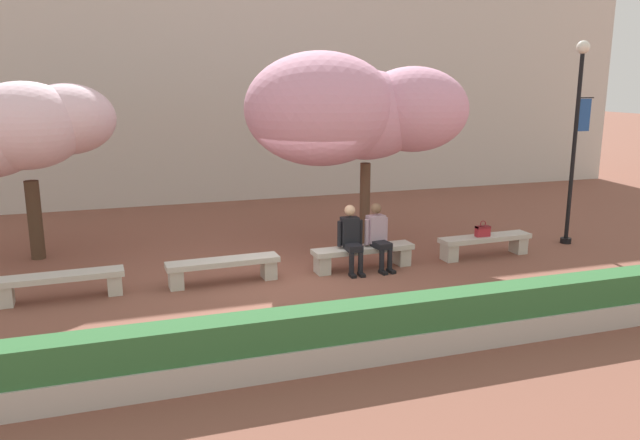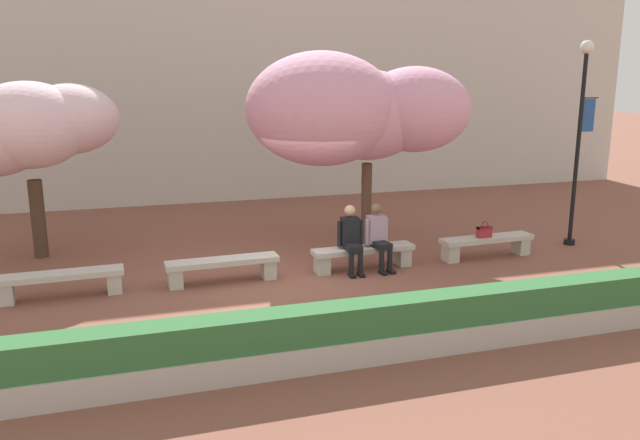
{
  "view_description": "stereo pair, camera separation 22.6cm",
  "coord_description": "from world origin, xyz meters",
  "px_view_note": "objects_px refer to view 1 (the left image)",
  "views": [
    {
      "loc": [
        -3.13,
        -10.86,
        3.66
      ],
      "look_at": [
        0.55,
        0.2,
        1.0
      ],
      "focal_mm": 35.0,
      "sensor_mm": 36.0,
      "label": 1
    },
    {
      "loc": [
        -2.91,
        -10.93,
        3.66
      ],
      "look_at": [
        0.55,
        0.2,
        1.0
      ],
      "focal_mm": 35.0,
      "sensor_mm": 36.0,
      "label": 2
    }
  ],
  "objects_px": {
    "cherry_tree_main": "(351,111)",
    "stone_bench_near_east": "(485,242)",
    "lamp_post_with_banner": "(576,126)",
    "stone_bench_west_end": "(61,282)",
    "handbag": "(483,230)",
    "person_seated_right": "(378,234)",
    "cherry_tree_secondary": "(18,128)",
    "person_seated_left": "(351,236)",
    "stone_bench_near_west": "(223,267)",
    "stone_bench_center": "(363,254)"
  },
  "relations": [
    {
      "from": "person_seated_left",
      "to": "handbag",
      "type": "height_order",
      "value": "person_seated_left"
    },
    {
      "from": "stone_bench_center",
      "to": "person_seated_left",
      "type": "bearing_deg",
      "value": -169.1
    },
    {
      "from": "stone_bench_west_end",
      "to": "lamp_post_with_banner",
      "type": "relative_size",
      "value": 0.46
    },
    {
      "from": "lamp_post_with_banner",
      "to": "cherry_tree_secondary",
      "type": "bearing_deg",
      "value": 167.38
    },
    {
      "from": "stone_bench_near_east",
      "to": "person_seated_left",
      "type": "xyz_separation_m",
      "value": [
        -3.02,
        -0.05,
        0.39
      ]
    },
    {
      "from": "stone_bench_west_end",
      "to": "person_seated_left",
      "type": "bearing_deg",
      "value": -0.59
    },
    {
      "from": "person_seated_left",
      "to": "stone_bench_near_west",
      "type": "bearing_deg",
      "value": 178.76
    },
    {
      "from": "stone_bench_center",
      "to": "lamp_post_with_banner",
      "type": "xyz_separation_m",
      "value": [
        5.12,
        0.36,
        2.34
      ]
    },
    {
      "from": "stone_bench_near_west",
      "to": "stone_bench_center",
      "type": "xyz_separation_m",
      "value": [
        2.75,
        0.0,
        0.0
      ]
    },
    {
      "from": "cherry_tree_main",
      "to": "lamp_post_with_banner",
      "type": "height_order",
      "value": "lamp_post_with_banner"
    },
    {
      "from": "cherry_tree_main",
      "to": "stone_bench_near_west",
      "type": "bearing_deg",
      "value": -154.38
    },
    {
      "from": "stone_bench_near_east",
      "to": "lamp_post_with_banner",
      "type": "relative_size",
      "value": 0.46
    },
    {
      "from": "stone_bench_near_east",
      "to": "handbag",
      "type": "distance_m",
      "value": 0.29
    },
    {
      "from": "cherry_tree_main",
      "to": "person_seated_right",
      "type": "bearing_deg",
      "value": -89.2
    },
    {
      "from": "handbag",
      "to": "cherry_tree_main",
      "type": "relative_size",
      "value": 0.07
    },
    {
      "from": "stone_bench_west_end",
      "to": "stone_bench_center",
      "type": "relative_size",
      "value": 1.0
    },
    {
      "from": "stone_bench_west_end",
      "to": "stone_bench_center",
      "type": "distance_m",
      "value": 5.49
    },
    {
      "from": "cherry_tree_secondary",
      "to": "person_seated_left",
      "type": "bearing_deg",
      "value": -26.34
    },
    {
      "from": "stone_bench_near_west",
      "to": "stone_bench_center",
      "type": "distance_m",
      "value": 2.75
    },
    {
      "from": "stone_bench_near_east",
      "to": "person_seated_right",
      "type": "height_order",
      "value": "person_seated_right"
    },
    {
      "from": "stone_bench_center",
      "to": "person_seated_right",
      "type": "height_order",
      "value": "person_seated_right"
    },
    {
      "from": "stone_bench_near_west",
      "to": "cherry_tree_secondary",
      "type": "height_order",
      "value": "cherry_tree_secondary"
    },
    {
      "from": "handbag",
      "to": "person_seated_left",
      "type": "bearing_deg",
      "value": -179.52
    },
    {
      "from": "person_seated_left",
      "to": "handbag",
      "type": "xyz_separation_m",
      "value": [
        2.93,
        0.02,
        -0.12
      ]
    },
    {
      "from": "cherry_tree_main",
      "to": "stone_bench_near_east",
      "type": "bearing_deg",
      "value": -30.16
    },
    {
      "from": "stone_bench_near_east",
      "to": "cherry_tree_secondary",
      "type": "relative_size",
      "value": 0.56
    },
    {
      "from": "stone_bench_near_east",
      "to": "person_seated_right",
      "type": "distance_m",
      "value": 2.49
    },
    {
      "from": "handbag",
      "to": "cherry_tree_secondary",
      "type": "distance_m",
      "value": 9.64
    },
    {
      "from": "person_seated_right",
      "to": "stone_bench_near_east",
      "type": "bearing_deg",
      "value": 1.23
    },
    {
      "from": "person_seated_right",
      "to": "lamp_post_with_banner",
      "type": "xyz_separation_m",
      "value": [
        4.84,
        0.42,
        1.95
      ]
    },
    {
      "from": "stone_bench_near_west",
      "to": "cherry_tree_secondary",
      "type": "relative_size",
      "value": 0.56
    },
    {
      "from": "lamp_post_with_banner",
      "to": "stone_bench_near_west",
      "type": "bearing_deg",
      "value": -177.35
    },
    {
      "from": "person_seated_left",
      "to": "person_seated_right",
      "type": "distance_m",
      "value": 0.56
    },
    {
      "from": "stone_bench_near_west",
      "to": "cherry_tree_main",
      "type": "xyz_separation_m",
      "value": [
        3.01,
        1.44,
        2.69
      ]
    },
    {
      "from": "stone_bench_near_east",
      "to": "cherry_tree_main",
      "type": "distance_m",
      "value": 3.93
    },
    {
      "from": "stone_bench_near_east",
      "to": "person_seated_right",
      "type": "bearing_deg",
      "value": -178.77
    },
    {
      "from": "person_seated_left",
      "to": "handbag",
      "type": "distance_m",
      "value": 2.94
    },
    {
      "from": "person_seated_right",
      "to": "cherry_tree_main",
      "type": "xyz_separation_m",
      "value": [
        -0.02,
        1.5,
        2.3
      ]
    },
    {
      "from": "cherry_tree_secondary",
      "to": "stone_bench_west_end",
      "type": "bearing_deg",
      "value": -74.98
    },
    {
      "from": "stone_bench_near_east",
      "to": "lamp_post_with_banner",
      "type": "bearing_deg",
      "value": 8.72
    },
    {
      "from": "stone_bench_west_end",
      "to": "stone_bench_near_west",
      "type": "xyz_separation_m",
      "value": [
        2.75,
        0.0,
        0.0
      ]
    },
    {
      "from": "stone_bench_near_west",
      "to": "stone_bench_center",
      "type": "height_order",
      "value": "same"
    },
    {
      "from": "stone_bench_west_end",
      "to": "person_seated_left",
      "type": "xyz_separation_m",
      "value": [
        5.21,
        -0.05,
        0.39
      ]
    },
    {
      "from": "person_seated_right",
      "to": "cherry_tree_secondary",
      "type": "distance_m",
      "value": 7.47
    },
    {
      "from": "stone_bench_west_end",
      "to": "cherry_tree_secondary",
      "type": "height_order",
      "value": "cherry_tree_secondary"
    },
    {
      "from": "cherry_tree_main",
      "to": "lamp_post_with_banner",
      "type": "distance_m",
      "value": 4.99
    },
    {
      "from": "lamp_post_with_banner",
      "to": "stone_bench_near_east",
      "type": "bearing_deg",
      "value": -171.28
    },
    {
      "from": "stone_bench_near_west",
      "to": "person_seated_left",
      "type": "height_order",
      "value": "person_seated_left"
    },
    {
      "from": "stone_bench_near_west",
      "to": "cherry_tree_main",
      "type": "bearing_deg",
      "value": 25.62
    },
    {
      "from": "stone_bench_west_end",
      "to": "handbag",
      "type": "bearing_deg",
      "value": -0.2
    }
  ]
}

